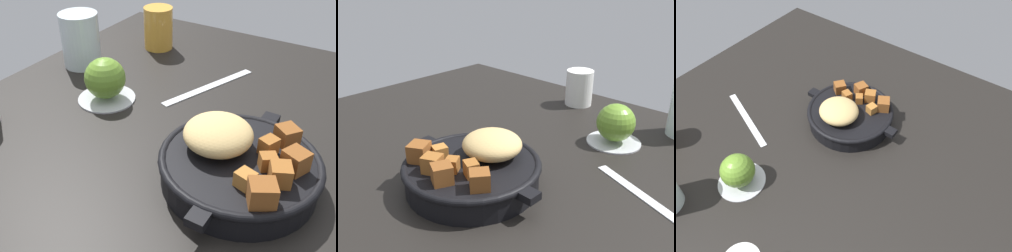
# 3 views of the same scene
# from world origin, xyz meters

# --- Properties ---
(ground_plane) EXTENTS (1.08, 0.90, 0.02)m
(ground_plane) POSITION_xyz_m (0.00, 0.00, -0.01)
(ground_plane) COLOR black
(cast_iron_skillet) EXTENTS (0.26, 0.22, 0.08)m
(cast_iron_skillet) POSITION_xyz_m (0.02, -0.07, 0.03)
(cast_iron_skillet) COLOR black
(cast_iron_skillet) RESTS_ON ground_plane
(saucer_plate) EXTENTS (0.11, 0.11, 0.01)m
(saucer_plate) POSITION_xyz_m (0.11, 0.22, 0.00)
(saucer_plate) COLOR #B7BABF
(saucer_plate) RESTS_ON ground_plane
(red_apple) EXTENTS (0.07, 0.07, 0.07)m
(red_apple) POSITION_xyz_m (0.11, 0.22, 0.04)
(red_apple) COLOR olive
(red_apple) RESTS_ON saucer_plate
(butter_knife) EXTENTS (0.21, 0.09, 0.00)m
(butter_knife) POSITION_xyz_m (0.24, 0.08, 0.00)
(butter_knife) COLOR silver
(butter_knife) RESTS_ON ground_plane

